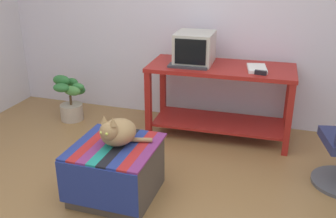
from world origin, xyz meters
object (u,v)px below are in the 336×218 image
at_px(desk, 220,89).
at_px(tv_monitor, 195,48).
at_px(keyboard, 188,66).
at_px(stapler, 261,73).
at_px(book, 257,68).
at_px(ottoman_with_blanket, 116,170).
at_px(potted_plant, 71,99).
at_px(cat, 117,132).

distance_m(desk, tv_monitor, 0.50).
relative_size(tv_monitor, keyboard, 1.11).
relative_size(desk, stapler, 13.66).
bearing_deg(desk, book, -7.57).
height_order(ottoman_with_blanket, potted_plant, potted_plant).
bearing_deg(potted_plant, tv_monitor, 5.51).
xyz_separation_m(book, cat, (-0.91, -1.30, -0.23)).
bearing_deg(tv_monitor, stapler, -18.74).
height_order(cat, stapler, stapler).
bearing_deg(keyboard, tv_monitor, 81.49).
relative_size(keyboard, potted_plant, 0.74).
bearing_deg(tv_monitor, book, -7.04).
distance_m(tv_monitor, keyboard, 0.23).
bearing_deg(cat, tv_monitor, 89.15).
bearing_deg(keyboard, book, 7.75).
height_order(book, cat, book).
xyz_separation_m(tv_monitor, stapler, (0.70, -0.21, -0.14)).
xyz_separation_m(desk, keyboard, (-0.31, -0.15, 0.26)).
bearing_deg(ottoman_with_blanket, desk, 67.13).
bearing_deg(cat, potted_plant, 144.19).
height_order(desk, stapler, stapler).
distance_m(tv_monitor, book, 0.66).
xyz_separation_m(tv_monitor, potted_plant, (-1.44, -0.14, -0.68)).
distance_m(ottoman_with_blanket, cat, 0.33).
height_order(desk, tv_monitor, tv_monitor).
xyz_separation_m(ottoman_with_blanket, potted_plant, (-1.15, 1.24, 0.03)).
bearing_deg(cat, ottoman_with_blanket, -112.55).
xyz_separation_m(desk, ottoman_with_blanket, (-0.57, -1.36, -0.30)).
distance_m(keyboard, potted_plant, 1.52).
bearing_deg(ottoman_with_blanket, stapler, 50.18).
bearing_deg(cat, desk, 77.65).
height_order(keyboard, potted_plant, keyboard).
height_order(keyboard, book, book).
relative_size(keyboard, stapler, 3.64).
bearing_deg(stapler, book, 23.68).
height_order(desk, cat, desk).
bearing_deg(keyboard, potted_plant, 175.98).
bearing_deg(desk, keyboard, -155.70).
height_order(tv_monitor, keyboard, tv_monitor).
bearing_deg(stapler, keyboard, 93.41).
distance_m(potted_plant, stapler, 2.20).
distance_m(tv_monitor, stapler, 0.74).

